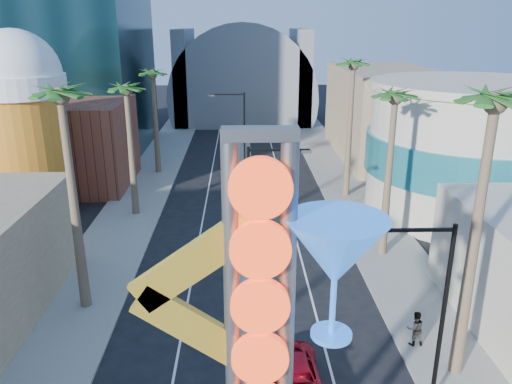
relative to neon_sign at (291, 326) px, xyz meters
name	(u,v)px	position (x,y,z in m)	size (l,w,h in m)	color
sidewalk_west	(142,194)	(-10.32, 32.04, -7.23)	(5.00, 100.00, 0.15)	gray
sidewalk_east	(349,192)	(8.68, 32.04, -7.23)	(5.00, 100.00, 0.15)	gray
median	(245,183)	(-0.82, 35.04, -7.23)	(1.60, 84.00, 0.15)	gray
brick_filler_west	(75,145)	(-16.82, 35.04, -3.31)	(10.00, 10.00, 8.00)	brown
filler_east	(384,114)	(15.18, 45.04, -2.31)	(10.00, 20.00, 10.00)	#8F7A5C
beer_mug	(23,120)	(-17.82, 27.04, 0.54)	(7.00, 7.00, 14.50)	#D45F1C
turquoise_building	(471,149)	(17.18, 27.04, -2.06)	(16.60, 16.60, 10.60)	beige
canopy	(243,93)	(-0.82, 69.04, -3.00)	(22.00, 16.00, 22.00)	slate
neon_sign	(291,326)	(0.00, 0.00, 0.00)	(6.53, 2.60, 12.55)	gray
streetlight_0	(258,197)	(-0.27, 17.04, -2.43)	(3.79, 0.25, 8.00)	black
streetlight_1	(239,122)	(-1.36, 41.04, -2.43)	(3.79, 0.25, 8.00)	black
streetlight_2	(432,302)	(5.91, 5.04, -2.47)	(3.45, 0.25, 8.00)	black
palm_1	(62,110)	(-9.82, 13.04, 3.52)	(2.40, 2.40, 12.70)	brown
palm_2	(127,98)	(-9.82, 27.04, 2.17)	(2.40, 2.40, 11.20)	brown
palm_3	(153,80)	(-9.82, 39.04, 2.17)	(2.40, 2.40, 11.20)	brown
palm_5	(492,123)	(8.18, 7.04, 3.96)	(2.40, 2.40, 13.20)	brown
palm_6	(395,107)	(8.18, 19.04, 2.62)	(2.40, 2.40, 11.70)	brown
palm_7	(353,74)	(8.18, 31.04, 3.52)	(2.40, 2.40, 12.70)	brown
red_pickup	(295,382)	(0.87, 5.76, -6.60)	(2.34, 5.08, 1.41)	#A10C1D
pedestrian_b	(415,328)	(6.96, 8.95, -6.28)	(0.85, 0.66, 1.75)	gray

